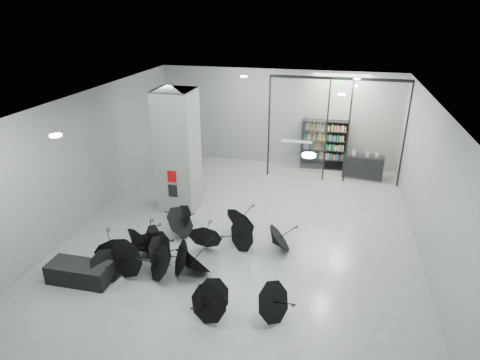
% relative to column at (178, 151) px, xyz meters
% --- Properties ---
extents(room, '(14.00, 14.02, 4.01)m').
position_rel_column_xyz_m(room, '(2.50, -2.00, 0.84)').
color(room, slate).
rests_on(room, ground).
extents(column, '(1.20, 1.20, 4.00)m').
position_rel_column_xyz_m(column, '(0.00, 0.00, 0.00)').
color(column, slate).
rests_on(column, ground).
extents(fire_cabinet, '(0.28, 0.04, 0.38)m').
position_rel_column_xyz_m(fire_cabinet, '(0.00, -0.62, -0.65)').
color(fire_cabinet, '#A50A07').
rests_on(fire_cabinet, column).
extents(info_panel, '(0.30, 0.03, 0.42)m').
position_rel_column_xyz_m(info_panel, '(0.00, -0.62, -1.15)').
color(info_panel, black).
rests_on(info_panel, column).
extents(exit_sign, '(0.30, 0.06, 0.15)m').
position_rel_column_xyz_m(exit_sign, '(4.90, 3.30, 1.82)').
color(exit_sign, '#0CE533').
rests_on(exit_sign, room).
extents(glass_partition, '(5.06, 0.08, 4.00)m').
position_rel_column_xyz_m(glass_partition, '(4.89, 3.50, 0.18)').
color(glass_partition, silver).
rests_on(glass_partition, ground).
extents(bench, '(1.57, 0.69, 0.50)m').
position_rel_column_xyz_m(bench, '(-0.94, -4.49, -1.75)').
color(bench, black).
rests_on(bench, ground).
extents(bookshelf, '(1.89, 0.45, 2.07)m').
position_rel_column_xyz_m(bookshelf, '(4.52, 4.75, -0.97)').
color(bookshelf, black).
rests_on(bookshelf, ground).
extents(shop_counter, '(1.59, 0.78, 0.92)m').
position_rel_column_xyz_m(shop_counter, '(6.13, 4.10, -1.54)').
color(shop_counter, black).
rests_on(shop_counter, ground).
extents(umbrella_cluster, '(5.65, 4.73, 1.26)m').
position_rel_column_xyz_m(umbrella_cluster, '(1.29, -3.19, -1.70)').
color(umbrella_cluster, black).
rests_on(umbrella_cluster, ground).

